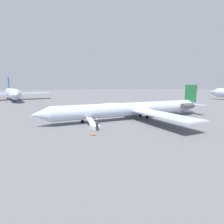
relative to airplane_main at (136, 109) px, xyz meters
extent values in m
plane|color=slate|center=(0.96, -0.05, -1.92)|extent=(600.00, 600.00, 0.00)
cylinder|color=silver|center=(0.96, -0.05, -0.02)|extent=(29.01, 3.94, 2.45)
cone|color=silver|center=(16.75, -0.87, -0.02)|extent=(2.82, 2.54, 2.40)
cone|color=silver|center=(-15.07, 0.78, -0.02)|extent=(3.31, 2.57, 2.40)
cube|color=#1E6B38|center=(-14.43, 0.75, 2.56)|extent=(3.44, 0.37, 3.92)
cube|color=silver|center=(-14.77, 0.76, 0.23)|extent=(1.82, 6.94, 0.12)
cube|color=silver|center=(-0.10, 7.31, -0.20)|extent=(4.55, 12.33, 0.25)
cube|color=silver|center=(-0.86, -7.26, -0.20)|extent=(4.55, 12.33, 0.25)
cylinder|color=#4C4C51|center=(-11.62, 2.33, 0.17)|extent=(3.00, 1.25, 1.10)
cylinder|color=#4C4C51|center=(-11.80, -1.12, 0.17)|extent=(3.00, 1.25, 1.10)
cylinder|color=black|center=(10.35, -0.54, -1.61)|extent=(0.61, 0.18, 0.61)
cylinder|color=#4C4C51|center=(10.35, -0.54, -1.21)|extent=(0.11, 0.11, 0.19)
cylinder|color=black|center=(-1.87, 1.20, -1.61)|extent=(0.61, 0.18, 0.61)
cylinder|color=#4C4C51|center=(-1.87, 1.20, -1.21)|extent=(0.11, 0.11, 0.19)
cylinder|color=black|center=(-1.98, -1.00, -1.61)|extent=(0.61, 0.18, 0.61)
cylinder|color=#4C4C51|center=(-1.98, -1.00, -1.21)|extent=(0.11, 0.11, 0.19)
cylinder|color=silver|center=(22.06, -62.13, 1.22)|extent=(7.13, 33.90, 4.05)
cone|color=silver|center=(20.31, -43.15, 1.22)|extent=(4.36, 4.80, 3.97)
cone|color=silver|center=(23.85, -81.51, 1.22)|extent=(4.43, 5.60, 3.97)
cube|color=#145193|center=(23.76, -80.47, 5.47)|extent=(0.84, 5.67, 6.48)
cube|color=silver|center=(23.81, -81.03, 1.62)|extent=(11.51, 3.46, 0.20)
cube|color=silver|center=(13.16, -64.65, 0.92)|extent=(14.68, 7.75, 0.40)
cylinder|color=black|center=(21.05, -51.24, -1.42)|extent=(0.34, 1.02, 1.00)
cylinder|color=gray|center=(21.05, -51.24, -0.76)|extent=(0.18, 0.18, 0.31)
cylinder|color=black|center=(20.56, -65.65, -1.42)|extent=(0.34, 1.02, 1.00)
cylinder|color=gray|center=(20.56, -65.65, -0.76)|extent=(0.18, 0.18, 0.31)
cylinder|color=black|center=(24.18, -65.32, -1.42)|extent=(0.34, 1.02, 1.00)
cylinder|color=gray|center=(24.18, -65.32, -0.76)|extent=(0.18, 0.18, 0.31)
cone|color=silver|center=(-63.27, -24.76, 1.25)|extent=(4.14, 4.62, 4.01)
cube|color=silver|center=(9.84, 3.67, -1.67)|extent=(1.19, 1.85, 0.50)
cube|color=silver|center=(9.74, 1.68, -1.12)|extent=(1.01, 2.28, 0.72)
cube|color=silver|center=(10.19, 1.65, -0.62)|extent=(0.17, 2.22, 0.66)
cube|color=#23232D|center=(10.10, 5.01, -1.49)|extent=(0.21, 0.29, 0.85)
cylinder|color=#4C1E23|center=(10.10, 5.01, -0.74)|extent=(0.36, 0.36, 0.65)
sphere|color=beige|center=(10.10, 5.01, -0.30)|extent=(0.24, 0.24, 0.24)
cube|color=navy|center=(10.12, 5.28, -0.71)|extent=(0.29, 0.19, 0.44)
cube|color=black|center=(11.50, 6.99, -1.90)|extent=(0.46, 0.46, 0.03)
cone|color=orange|center=(11.50, 6.99, -1.66)|extent=(0.36, 0.36, 0.51)
camera|label=1|loc=(19.38, 26.89, 4.23)|focal=28.00mm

